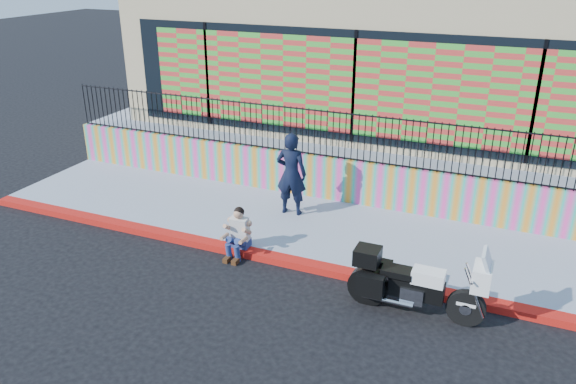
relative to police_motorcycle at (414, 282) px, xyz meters
The scene contains 10 objects.
ground 2.82m from the police_motorcycle, 165.62° to the left, with size 90.00×90.00×0.00m, color black.
red_curb 2.80m from the police_motorcycle, 165.62° to the left, with size 16.00×0.30×0.15m, color #A50B0F.
sidewalk 3.58m from the police_motorcycle, 138.76° to the left, with size 16.00×3.00×0.15m, color #8E95AB.
mural_wall 4.75m from the police_motorcycle, 124.07° to the left, with size 16.00×0.20×1.10m, color #F440A1.
metal_fence 4.90m from the police_motorcycle, 124.07° to the left, with size 15.80×0.04×1.20m, color black, non-canonical shape.
elevated_platform 9.42m from the police_motorcycle, 106.41° to the left, with size 16.00×10.00×1.25m, color #8E95AB.
storefront_building 9.57m from the police_motorcycle, 106.79° to the left, with size 14.00×8.06×4.00m.
police_motorcycle is the anchor object (origin of this frame).
police_officer 4.46m from the police_motorcycle, 141.82° to the left, with size 0.73×0.48×2.01m, color black.
seated_man 3.86m from the police_motorcycle, behind, with size 0.54×0.71×1.06m.
Camera 1 is at (3.91, -9.29, 5.92)m, focal length 35.00 mm.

